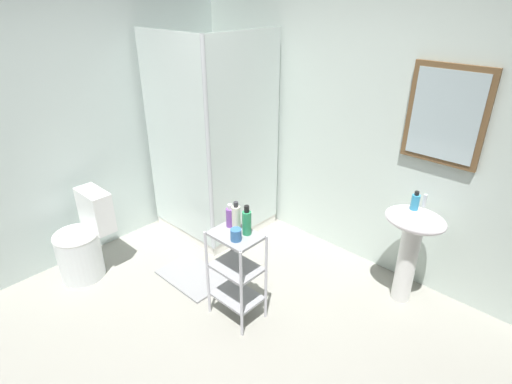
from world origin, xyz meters
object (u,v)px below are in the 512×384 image
(toilet, at_px, (84,243))
(hand_soap_bottle, at_px, (415,202))
(bath_mat, at_px, (193,276))
(pedestal_sink, at_px, (412,238))
(storage_cart, at_px, (236,269))
(shower_stall, at_px, (215,190))
(body_wash_bottle_green, at_px, (247,222))
(lotion_bottle_white, at_px, (236,218))
(rinse_cup, at_px, (236,235))
(conditioner_bottle_purple, at_px, (230,217))

(toilet, bearing_deg, hand_soap_bottle, 36.74)
(toilet, xyz_separation_m, bath_mat, (0.74, 0.59, -0.31))
(pedestal_sink, height_order, storage_cart, pedestal_sink)
(shower_stall, height_order, body_wash_bottle_green, shower_stall)
(shower_stall, relative_size, hand_soap_bottle, 13.32)
(lotion_bottle_white, bearing_deg, rinse_cup, -45.90)
(body_wash_bottle_green, xyz_separation_m, bath_mat, (-0.67, -0.01, -0.83))
(pedestal_sink, xyz_separation_m, rinse_cup, (-0.79, -1.11, 0.20))
(hand_soap_bottle, bearing_deg, body_wash_bottle_green, -126.63)
(shower_stall, relative_size, lotion_bottle_white, 8.58)
(toilet, bearing_deg, bath_mat, 38.67)
(pedestal_sink, relative_size, bath_mat, 1.35)
(shower_stall, xyz_separation_m, hand_soap_bottle, (1.88, 0.34, 0.41))
(pedestal_sink, xyz_separation_m, hand_soap_bottle, (-0.03, 0.02, 0.30))
(toilet, height_order, rinse_cup, rinse_cup)
(pedestal_sink, relative_size, storage_cart, 1.09)
(hand_soap_bottle, distance_m, bath_mat, 1.96)
(rinse_cup, relative_size, bath_mat, 0.14)
(rinse_cup, bearing_deg, body_wash_bottle_green, 90.60)
(storage_cart, distance_m, lotion_bottle_white, 0.41)
(shower_stall, xyz_separation_m, bath_mat, (0.45, -0.69, -0.45))
(conditioner_bottle_purple, height_order, bath_mat, conditioner_bottle_purple)
(shower_stall, distance_m, rinse_cup, 1.41)
(storage_cart, height_order, lotion_bottle_white, lotion_bottle_white)
(pedestal_sink, distance_m, toilet, 2.73)
(pedestal_sink, height_order, rinse_cup, rinse_cup)
(conditioner_bottle_purple, xyz_separation_m, rinse_cup, (0.16, -0.10, -0.03))
(storage_cart, bearing_deg, toilet, -158.34)
(toilet, bearing_deg, storage_cart, 21.66)
(hand_soap_bottle, bearing_deg, storage_cart, -127.03)
(toilet, relative_size, conditioner_bottle_purple, 4.23)
(pedestal_sink, relative_size, lotion_bottle_white, 3.47)
(shower_stall, bearing_deg, body_wash_bottle_green, -31.43)
(conditioner_bottle_purple, bearing_deg, toilet, -154.69)
(conditioner_bottle_purple, distance_m, bath_mat, 0.96)
(storage_cart, bearing_deg, pedestal_sink, 51.22)
(pedestal_sink, xyz_separation_m, bath_mat, (-1.46, -1.00, -0.57))
(rinse_cup, bearing_deg, conditioner_bottle_purple, 147.79)
(body_wash_bottle_green, bearing_deg, shower_stall, 148.57)
(shower_stall, relative_size, bath_mat, 3.33)
(shower_stall, relative_size, storage_cart, 2.70)
(pedestal_sink, bearing_deg, shower_stall, -170.62)
(pedestal_sink, bearing_deg, storage_cart, -128.78)
(pedestal_sink, xyz_separation_m, conditioner_bottle_purple, (-0.95, -1.00, 0.24))
(toilet, height_order, conditioner_bottle_purple, conditioner_bottle_purple)
(lotion_bottle_white, bearing_deg, storage_cart, -54.24)
(shower_stall, distance_m, storage_cart, 1.29)
(rinse_cup, distance_m, bath_mat, 1.03)
(hand_soap_bottle, height_order, rinse_cup, hand_soap_bottle)
(toilet, distance_m, rinse_cup, 1.56)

